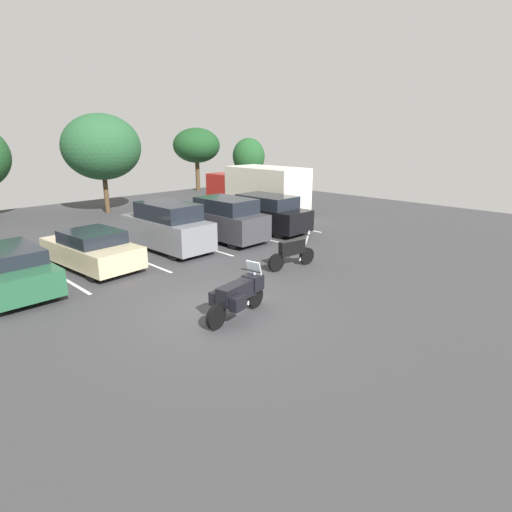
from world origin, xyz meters
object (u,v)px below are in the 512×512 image
car_green (6,269)px  car_champagne (92,249)px  motorcycle_touring (239,294)px  car_charcoal (225,220)px  motorcycle_second (292,252)px  box_truck (258,189)px  car_black (266,213)px  car_grey (167,227)px

car_green → car_champagne: (2.90, 0.41, -0.03)m
motorcycle_touring → car_charcoal: 8.41m
car_green → car_champagne: bearing=8.1°
motorcycle_second → car_charcoal: bearing=78.9°
motorcycle_touring → box_truck: 15.11m
car_champagne → box_truck: size_ratio=0.66×
car_charcoal → car_green: bearing=-179.5°
car_black → box_truck: 4.82m
motorcycle_second → box_truck: (6.80, 8.49, 0.92)m
motorcycle_touring → car_black: (7.97, 6.60, 0.24)m
car_grey → motorcycle_touring: bearing=-109.4°
car_champagne → car_black: 8.84m
box_truck → car_charcoal: bearing=-148.0°
car_grey → car_champagne: bearing=-177.7°
motorcycle_second → car_grey: size_ratio=0.47×
car_green → car_grey: (6.24, 0.54, 0.25)m
car_champagne → box_truck: (11.94, 3.33, 0.81)m
motorcycle_touring → car_green: 7.51m
car_black → motorcycle_second: bearing=-127.3°
motorcycle_touring → car_green: (-3.76, 6.50, 0.07)m
motorcycle_touring → car_green: car_green is taller
motorcycle_touring → car_champagne: 6.96m
car_charcoal → box_truck: bearing=32.0°
car_charcoal → car_black: size_ratio=0.91×
motorcycle_second → car_grey: 5.60m
car_champagne → car_charcoal: bearing=-3.1°
car_champagne → car_charcoal: size_ratio=1.02×
motorcycle_touring → car_black: size_ratio=0.49×
car_black → car_charcoal: bearing=-179.6°
car_grey → box_truck: size_ratio=0.67×
car_grey → box_truck: 9.19m
car_champagne → box_truck: 12.42m
car_champagne → car_black: size_ratio=0.93×
motorcycle_second → box_truck: 10.91m
motorcycle_touring → car_black: car_black is taller
motorcycle_second → car_champagne: (-5.14, 5.16, 0.11)m
car_champagne → car_charcoal: car_charcoal is taller
motorcycle_touring → car_champagne: size_ratio=0.53×
car_champagne → car_charcoal: 6.10m
motorcycle_touring → car_green: bearing=120.1°
car_green → box_truck: size_ratio=0.71×
car_green → car_charcoal: 8.99m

